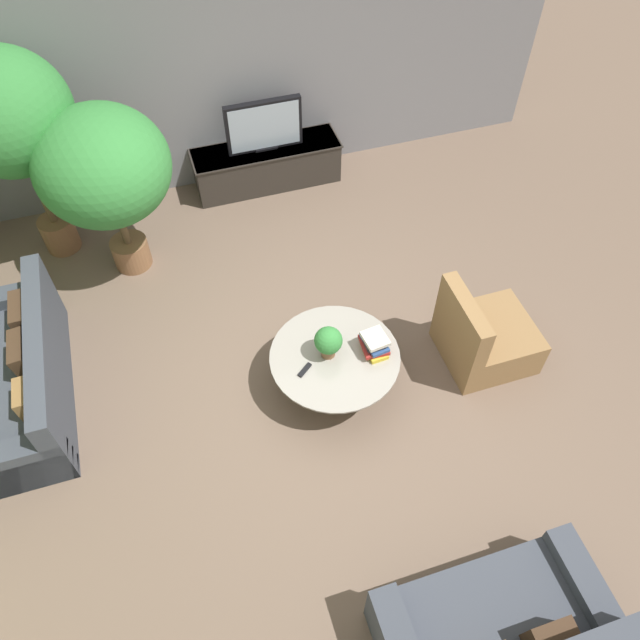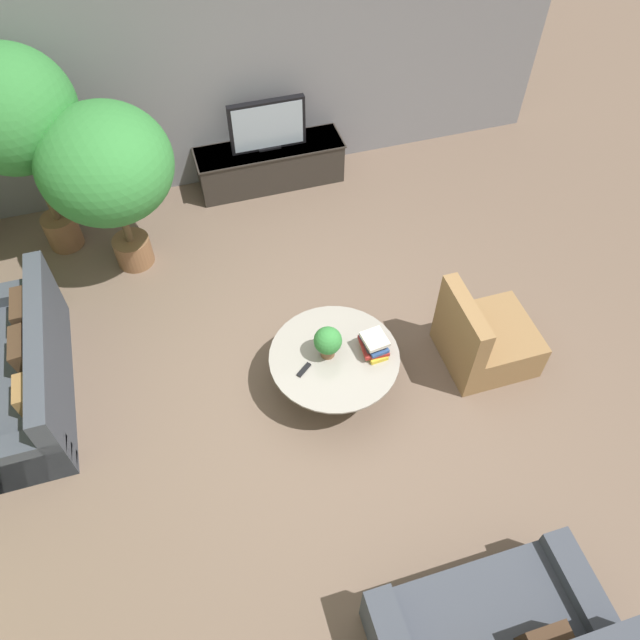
{
  "view_description": "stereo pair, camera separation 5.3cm",
  "coord_description": "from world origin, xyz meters",
  "px_view_note": "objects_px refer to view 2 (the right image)",
  "views": [
    {
      "loc": [
        -1.03,
        -3.07,
        4.9
      ],
      "look_at": [
        0.03,
        0.26,
        0.55
      ],
      "focal_mm": 35.0,
      "sensor_mm": 36.0,
      "label": 1
    },
    {
      "loc": [
        -0.98,
        -3.08,
        4.9
      ],
      "look_at": [
        0.03,
        0.26,
        0.55
      ],
      "focal_mm": 35.0,
      "sensor_mm": 36.0,
      "label": 2
    }
  ],
  "objects_px": {
    "coffee_table": "(334,364)",
    "potted_plant_tabletop": "(328,342)",
    "television": "(267,125)",
    "media_console": "(270,164)",
    "potted_palm_tall": "(12,115)",
    "couch_near_entry": "(491,638)",
    "couch_by_wall": "(21,375)",
    "potted_palm_corner": "(106,167)",
    "armchair_wicker": "(484,339)"
  },
  "relations": [
    {
      "from": "couch_by_wall",
      "to": "armchair_wicker",
      "type": "height_order",
      "value": "armchair_wicker"
    },
    {
      "from": "television",
      "to": "couch_near_entry",
      "type": "height_order",
      "value": "television"
    },
    {
      "from": "armchair_wicker",
      "to": "couch_by_wall",
      "type": "bearing_deg",
      "value": 78.84
    },
    {
      "from": "media_console",
      "to": "couch_near_entry",
      "type": "relative_size",
      "value": 1.13
    },
    {
      "from": "coffee_table",
      "to": "armchair_wicker",
      "type": "xyz_separation_m",
      "value": [
        1.43,
        -0.11,
        -0.03
      ]
    },
    {
      "from": "media_console",
      "to": "coffee_table",
      "type": "bearing_deg",
      "value": -92.95
    },
    {
      "from": "couch_by_wall",
      "to": "potted_palm_corner",
      "type": "height_order",
      "value": "potted_palm_corner"
    },
    {
      "from": "couch_near_entry",
      "to": "potted_palm_tall",
      "type": "relative_size",
      "value": 0.68
    },
    {
      "from": "media_console",
      "to": "couch_by_wall",
      "type": "bearing_deg",
      "value": -140.94
    },
    {
      "from": "coffee_table",
      "to": "television",
      "type": "bearing_deg",
      "value": 87.05
    },
    {
      "from": "media_console",
      "to": "potted_palm_corner",
      "type": "xyz_separation_m",
      "value": [
        -1.74,
        -0.88,
        0.99
      ]
    },
    {
      "from": "coffee_table",
      "to": "potted_palm_corner",
      "type": "relative_size",
      "value": 0.63
    },
    {
      "from": "coffee_table",
      "to": "potted_plant_tabletop",
      "type": "height_order",
      "value": "potted_plant_tabletop"
    },
    {
      "from": "coffee_table",
      "to": "couch_near_entry",
      "type": "distance_m",
      "value": 2.45
    },
    {
      "from": "potted_palm_tall",
      "to": "potted_plant_tabletop",
      "type": "bearing_deg",
      "value": -49.2
    },
    {
      "from": "television",
      "to": "armchair_wicker",
      "type": "relative_size",
      "value": 1.02
    },
    {
      "from": "armchair_wicker",
      "to": "potted_plant_tabletop",
      "type": "distance_m",
      "value": 1.53
    },
    {
      "from": "couch_near_entry",
      "to": "potted_palm_corner",
      "type": "height_order",
      "value": "potted_palm_corner"
    },
    {
      "from": "television",
      "to": "armchair_wicker",
      "type": "xyz_separation_m",
      "value": [
        1.27,
        -3.12,
        -0.53
      ]
    },
    {
      "from": "potted_plant_tabletop",
      "to": "television",
      "type": "bearing_deg",
      "value": 86.04
    },
    {
      "from": "television",
      "to": "potted_palm_corner",
      "type": "distance_m",
      "value": 2.0
    },
    {
      "from": "television",
      "to": "armchair_wicker",
      "type": "bearing_deg",
      "value": -67.82
    },
    {
      "from": "television",
      "to": "potted_palm_corner",
      "type": "bearing_deg",
      "value": -153.15
    },
    {
      "from": "coffee_table",
      "to": "potted_plant_tabletop",
      "type": "xyz_separation_m",
      "value": [
        -0.05,
        0.04,
        0.31
      ]
    },
    {
      "from": "television",
      "to": "couch_by_wall",
      "type": "relative_size",
      "value": 0.46
    },
    {
      "from": "television",
      "to": "couch_near_entry",
      "type": "relative_size",
      "value": 0.57
    },
    {
      "from": "media_console",
      "to": "potted_palm_tall",
      "type": "bearing_deg",
      "value": -171.1
    },
    {
      "from": "armchair_wicker",
      "to": "couch_near_entry",
      "type": "bearing_deg",
      "value": 154.94
    },
    {
      "from": "couch_by_wall",
      "to": "media_console",
      "type": "bearing_deg",
      "value": 129.06
    },
    {
      "from": "couch_near_entry",
      "to": "coffee_table",
      "type": "bearing_deg",
      "value": -81.88
    },
    {
      "from": "couch_by_wall",
      "to": "potted_palm_corner",
      "type": "distance_m",
      "value": 2.06
    },
    {
      "from": "coffee_table",
      "to": "couch_near_entry",
      "type": "height_order",
      "value": "couch_near_entry"
    },
    {
      "from": "television",
      "to": "media_console",
      "type": "bearing_deg",
      "value": 90.0
    },
    {
      "from": "potted_palm_tall",
      "to": "couch_near_entry",
      "type": "bearing_deg",
      "value": -62.48
    },
    {
      "from": "couch_by_wall",
      "to": "potted_palm_corner",
      "type": "bearing_deg",
      "value": 142.14
    },
    {
      "from": "television",
      "to": "potted_palm_corner",
      "type": "relative_size",
      "value": 0.47
    },
    {
      "from": "couch_by_wall",
      "to": "potted_palm_corner",
      "type": "xyz_separation_m",
      "value": [
        1.11,
        1.43,
        0.97
      ]
    },
    {
      "from": "couch_near_entry",
      "to": "potted_plant_tabletop",
      "type": "relative_size",
      "value": 4.77
    },
    {
      "from": "armchair_wicker",
      "to": "media_console",
      "type": "bearing_deg",
      "value": 22.17
    },
    {
      "from": "couch_by_wall",
      "to": "potted_palm_corner",
      "type": "relative_size",
      "value": 1.02
    },
    {
      "from": "couch_by_wall",
      "to": "potted_palm_tall",
      "type": "relative_size",
      "value": 0.83
    },
    {
      "from": "potted_palm_corner",
      "to": "television",
      "type": "bearing_deg",
      "value": 26.85
    },
    {
      "from": "potted_palm_tall",
      "to": "potted_palm_corner",
      "type": "bearing_deg",
      "value": -35.11
    },
    {
      "from": "media_console",
      "to": "potted_palm_tall",
      "type": "height_order",
      "value": "potted_palm_tall"
    },
    {
      "from": "potted_palm_corner",
      "to": "armchair_wicker",
      "type": "bearing_deg",
      "value": -36.71
    },
    {
      "from": "couch_by_wall",
      "to": "potted_palm_tall",
      "type": "xyz_separation_m",
      "value": [
        0.4,
        1.93,
        1.35
      ]
    },
    {
      "from": "television",
      "to": "couch_by_wall",
      "type": "height_order",
      "value": "television"
    },
    {
      "from": "potted_palm_corner",
      "to": "potted_plant_tabletop",
      "type": "relative_size",
      "value": 5.71
    },
    {
      "from": "television",
      "to": "potted_palm_corner",
      "type": "height_order",
      "value": "potted_palm_corner"
    },
    {
      "from": "television",
      "to": "potted_plant_tabletop",
      "type": "xyz_separation_m",
      "value": [
        -0.21,
        -2.97,
        -0.18
      ]
    }
  ]
}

